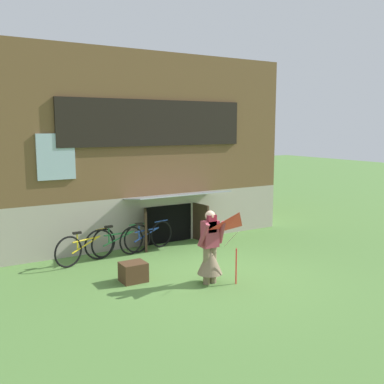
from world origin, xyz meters
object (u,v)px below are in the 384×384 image
object	(u,v)px
bicycle_green	(119,241)
wooden_crate	(133,272)
kite	(239,229)
bicycle_blue	(147,237)
person	(210,253)
bicycle_yellow	(86,247)

from	to	relation	value
bicycle_green	wooden_crate	distance (m)	1.93
kite	bicycle_blue	size ratio (longest dim) A/B	0.87
bicycle_blue	bicycle_green	bearing A→B (deg)	173.60
person	wooden_crate	distance (m)	1.66
bicycle_blue	bicycle_yellow	bearing A→B (deg)	173.95
bicycle_green	bicycle_yellow	world-z (taller)	bicycle_green
person	bicycle_yellow	bearing A→B (deg)	141.99
bicycle_yellow	wooden_crate	xyz separation A→B (m)	(0.43, -1.78, -0.18)
bicycle_green	bicycle_yellow	bearing A→B (deg)	-175.66
person	kite	bearing A→B (deg)	-33.41
bicycle_green	wooden_crate	size ratio (longest dim) A/B	3.44
person	bicycle_yellow	distance (m)	3.23
kite	bicycle_green	world-z (taller)	kite
bicycle_blue	wooden_crate	distance (m)	2.33
kite	wooden_crate	xyz separation A→B (m)	(-1.68, 1.42, -1.00)
bicycle_yellow	wooden_crate	world-z (taller)	bicycle_yellow
person	wooden_crate	world-z (taller)	person
person	bicycle_blue	size ratio (longest dim) A/B	0.92
person	bicycle_blue	bearing A→B (deg)	110.77
bicycle_blue	wooden_crate	xyz separation A→B (m)	(-1.23, -1.96, -0.17)
bicycle_green	wooden_crate	bearing A→B (deg)	-105.05
bicycle_blue	bicycle_yellow	world-z (taller)	bicycle_yellow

